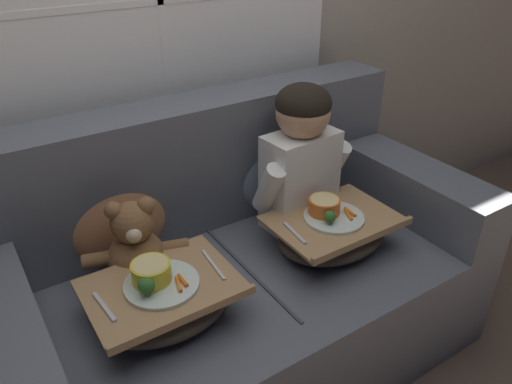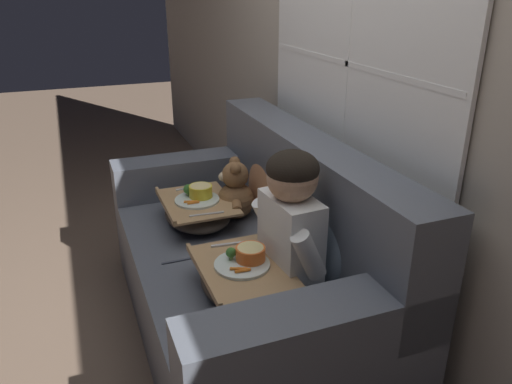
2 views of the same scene
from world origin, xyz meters
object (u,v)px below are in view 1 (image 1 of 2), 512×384
at_px(throw_pillow_behind_teddy, 116,214).
at_px(teddy_bear, 136,249).
at_px(couch, 233,280).
at_px(child_figure, 301,151).
at_px(throw_pillow_behind_child, 275,166).
at_px(lap_tray_teddy, 163,299).
at_px(lap_tray_child, 332,231).

relative_size(throw_pillow_behind_teddy, teddy_bear, 1.13).
height_order(couch, child_figure, child_figure).
xyz_separation_m(throw_pillow_behind_child, lap_tray_teddy, (-0.69, -0.38, -0.11)).
bearing_deg(lap_tray_child, teddy_bear, 163.34).
bearing_deg(throw_pillow_behind_child, teddy_bear, -165.76).
bearing_deg(couch, lap_tray_child, -25.63).
bearing_deg(couch, teddy_bear, 173.17).
bearing_deg(lap_tray_child, lap_tray_teddy, -179.94).
distance_m(child_figure, lap_tray_teddy, 0.76).
bearing_deg(teddy_bear, throw_pillow_behind_teddy, 89.57).
xyz_separation_m(couch, lap_tray_teddy, (-0.34, -0.16, 0.19)).
relative_size(teddy_bear, lap_tray_child, 0.75).
xyz_separation_m(throw_pillow_behind_child, lap_tray_child, (-0.00, -0.38, -0.11)).
bearing_deg(child_figure, teddy_bear, -179.73).
bearing_deg(throw_pillow_behind_teddy, couch, -32.16).
distance_m(throw_pillow_behind_child, child_figure, 0.22).
height_order(throw_pillow_behind_teddy, teddy_bear, throw_pillow_behind_teddy).
bearing_deg(throw_pillow_behind_teddy, throw_pillow_behind_child, 0.00).
distance_m(teddy_bear, lap_tray_child, 0.72).
relative_size(couch, lap_tray_child, 3.90).
bearing_deg(throw_pillow_behind_child, child_figure, -89.98).
bearing_deg(lap_tray_child, child_figure, 89.74).
relative_size(couch, teddy_bear, 5.17).
relative_size(throw_pillow_behind_child, lap_tray_teddy, 0.90).
height_order(throw_pillow_behind_child, lap_tray_teddy, throw_pillow_behind_child).
bearing_deg(child_figure, lap_tray_teddy, -163.06).
bearing_deg(lap_tray_teddy, throw_pillow_behind_child, 28.97).
bearing_deg(throw_pillow_behind_teddy, lap_tray_child, -29.00).
height_order(throw_pillow_behind_child, child_figure, child_figure).
height_order(couch, throw_pillow_behind_teddy, couch).
distance_m(throw_pillow_behind_child, teddy_bear, 0.71).
height_order(teddy_bear, lap_tray_child, teddy_bear).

